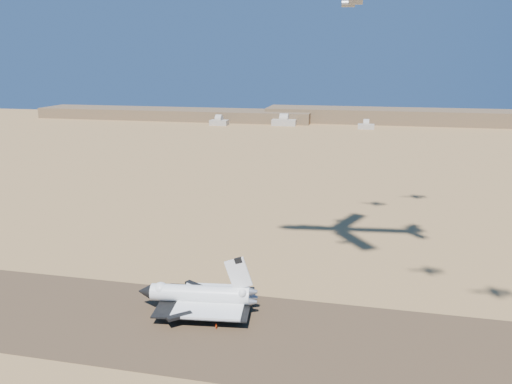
% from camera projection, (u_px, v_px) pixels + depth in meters
% --- Properties ---
extents(ground, '(1200.00, 1200.00, 0.00)m').
position_uv_depth(ground, '(223.00, 331.00, 152.32)').
color(ground, '#A77D4A').
rests_on(ground, ground).
extents(runway, '(600.00, 50.00, 0.06)m').
position_uv_depth(runway, '(223.00, 331.00, 152.31)').
color(runway, '#4C3826').
rests_on(runway, ground).
extents(ridgeline, '(960.00, 90.00, 18.00)m').
position_uv_depth(ridgeline, '(387.00, 118.00, 634.39)').
color(ridgeline, brown).
rests_on(ridgeline, ground).
extents(hangars, '(200.50, 29.50, 30.00)m').
position_uv_depth(hangars, '(280.00, 122.00, 615.79)').
color(hangars, '#A49E91').
rests_on(hangars, ground).
extents(shuttle, '(39.78, 27.38, 19.54)m').
position_uv_depth(shuttle, '(199.00, 296.00, 163.35)').
color(shuttle, white).
rests_on(shuttle, runway).
extents(crew_a, '(0.53, 0.65, 1.56)m').
position_uv_depth(crew_a, '(217.00, 318.00, 158.16)').
color(crew_a, '#F9450E').
rests_on(crew_a, runway).
extents(crew_b, '(0.91, 0.89, 1.66)m').
position_uv_depth(crew_b, '(216.00, 326.00, 153.22)').
color(crew_b, '#F9450E').
rests_on(crew_b, runway).
extents(crew_c, '(0.97, 1.13, 1.72)m').
position_uv_depth(crew_c, '(216.00, 319.00, 157.14)').
color(crew_c, '#F9450E').
rests_on(crew_c, runway).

